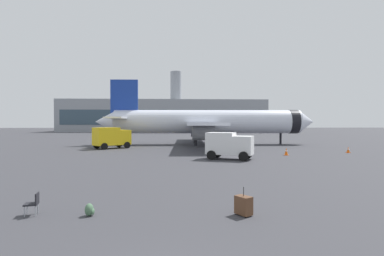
# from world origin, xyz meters

# --- Properties ---
(airplane_at_gate) EXTENTS (35.70, 32.15, 10.50)m
(airplane_at_gate) POSITION_xyz_m (5.60, 43.81, 3.66)
(airplane_at_gate) COLOR silver
(airplane_at_gate) RESTS_ON ground
(service_truck) EXTENTS (5.13, 4.71, 2.90)m
(service_truck) POSITION_xyz_m (-8.16, 36.68, 1.61)
(service_truck) COLOR yellow
(service_truck) RESTS_ON ground
(cargo_van) EXTENTS (4.83, 3.71, 2.60)m
(cargo_van) POSITION_xyz_m (5.79, 23.67, 1.45)
(cargo_van) COLOR white
(cargo_van) RESTS_ON ground
(safety_cone_near) EXTENTS (0.44, 0.44, 0.83)m
(safety_cone_near) POSITION_xyz_m (12.67, 26.91, 0.41)
(safety_cone_near) COLOR #F2590C
(safety_cone_near) RESTS_ON ground
(safety_cone_mid) EXTENTS (0.44, 0.44, 0.72)m
(safety_cone_mid) POSITION_xyz_m (21.00, 29.24, 0.35)
(safety_cone_mid) COLOR #F2590C
(safety_cone_mid) RESTS_ON ground
(rolling_suitcase) EXTENTS (0.68, 0.75, 1.10)m
(rolling_suitcase) POSITION_xyz_m (3.20, 5.91, 0.39)
(rolling_suitcase) COLOR brown
(rolling_suitcase) RESTS_ON ground
(traveller_backpack) EXTENTS (0.36, 0.40, 0.48)m
(traveller_backpack) POSITION_xyz_m (-2.72, 6.15, 0.23)
(traveller_backpack) COLOR #476B4C
(traveller_backpack) RESTS_ON ground
(gate_chair) EXTENTS (0.56, 0.56, 0.86)m
(gate_chair) POSITION_xyz_m (-4.90, 6.36, 0.50)
(gate_chair) COLOR black
(gate_chair) RESTS_ON ground
(terminal_building) EXTENTS (78.78, 23.01, 24.23)m
(terminal_building) POSITION_xyz_m (-3.77, 118.55, 6.24)
(terminal_building) COLOR gray
(terminal_building) RESTS_ON ground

